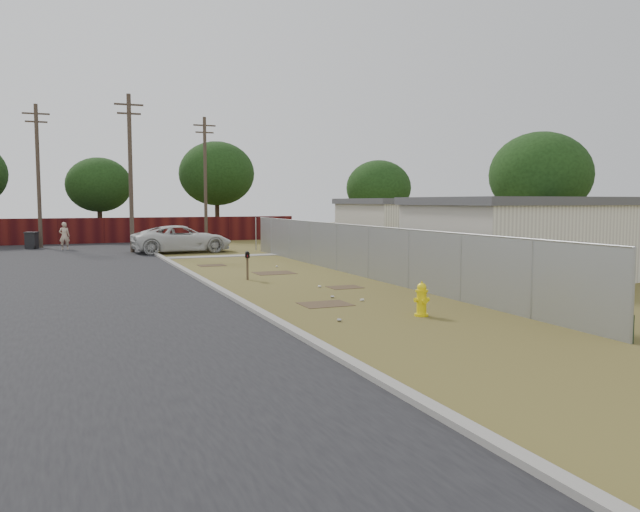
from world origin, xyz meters
name	(u,v)px	position (x,y,z in m)	size (l,w,h in m)	color
ground	(292,282)	(0.00, 0.00, 0.00)	(120.00, 120.00, 0.00)	brown
street	(87,268)	(-6.76, 8.05, 0.02)	(15.10, 60.00, 0.12)	black
chainlink_fence	(357,255)	(3.12, 1.03, 0.80)	(0.10, 27.06, 2.02)	gray
privacy_fence	(89,231)	(-6.00, 25.00, 0.90)	(30.00, 0.12, 1.80)	#4C1210
utility_poles	(129,174)	(-3.67, 20.67, 4.69)	(12.60, 8.24, 9.00)	#483B30
houses	(464,231)	(9.70, 3.13, 1.56)	(9.30, 17.24, 3.10)	silver
horizon_trees	(190,178)	(0.84, 23.56, 4.63)	(33.32, 31.94, 7.78)	#332317
fire_hydrant	(422,300)	(0.78, -7.63, 0.42)	(0.41, 0.41, 0.90)	yellow
mailbox	(247,257)	(-1.32, 1.25, 0.85)	(0.26, 0.47, 1.08)	brown
pickup_truck	(182,239)	(-1.35, 14.90, 0.78)	(2.60, 5.63, 1.57)	silver
pedestrian	(64,236)	(-7.61, 19.58, 0.85)	(0.62, 0.40, 1.69)	#BFA68C
trash_bin	(32,240)	(-9.50, 21.18, 0.55)	(0.88, 0.94, 1.06)	black
scattered_litter	(321,290)	(0.06, -2.60, 0.04)	(2.71, 12.75, 0.07)	silver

